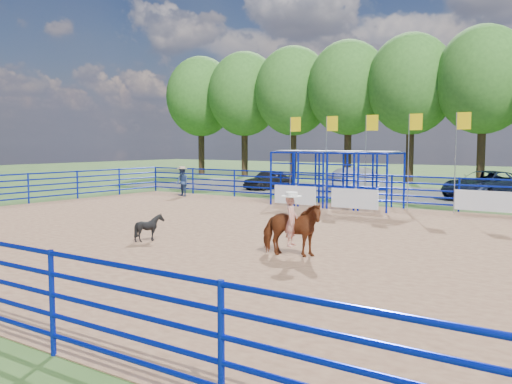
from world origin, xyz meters
TOP-DOWN VIEW (x-y plane):
  - ground at (0.00, 0.00)m, footprint 120.00×120.00m
  - arena_dirt at (0.00, 0.00)m, footprint 30.00×20.00m
  - gravel_strip at (0.00, 17.00)m, footprint 40.00×10.00m
  - horse_and_rider at (2.12, -2.21)m, footprint 1.81×1.15m
  - calf at (-2.54, -2.72)m, footprint 0.95×0.91m
  - spectator_cowboy at (-11.41, 8.45)m, footprint 0.90×0.79m
  - car_a at (-10.33, 15.28)m, footprint 1.81×3.74m
  - car_b at (-4.81, 16.93)m, footprint 2.59×4.66m
  - car_c at (2.54, 16.52)m, footprint 4.08×5.82m
  - perimeter_fence at (0.00, 0.00)m, footprint 30.10×20.10m
  - chute_assembly at (-1.90, 8.84)m, footprint 19.32×2.41m
  - treeline at (0.00, 26.00)m, footprint 56.40×6.40m

SIDE VIEW (x-z plane):
  - ground at x=0.00m, z-range 0.00..0.00m
  - gravel_strip at x=0.00m, z-range 0.00..0.01m
  - arena_dirt at x=0.00m, z-range 0.00..0.02m
  - calf at x=-2.54m, z-range 0.02..0.84m
  - car_a at x=-10.33m, z-range 0.01..1.24m
  - car_b at x=-4.81m, z-range 0.01..1.46m
  - car_c at x=2.54m, z-range 0.01..1.49m
  - perimeter_fence at x=0.00m, z-range 0.00..1.50m
  - spectator_cowboy at x=-11.41m, z-range 0.03..1.65m
  - horse_and_rider at x=2.12m, z-range -0.33..2.01m
  - chute_assembly at x=-1.90m, z-range -0.84..3.36m
  - treeline at x=0.00m, z-range 1.91..13.15m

